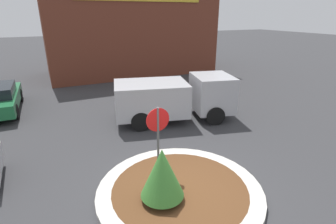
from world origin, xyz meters
TOP-DOWN VIEW (x-y plane):
  - ground_plane at (0.00, 0.00)m, footprint 120.00×120.00m
  - traffic_island at (0.00, 0.00)m, footprint 4.59×4.59m
  - stop_sign at (-0.25, 0.91)m, footprint 0.69×0.07m
  - island_shrub at (-0.63, -0.22)m, footprint 1.12×1.12m
  - utility_truck at (2.26, 4.89)m, footprint 5.68×3.36m
  - storefront_building at (3.86, 16.16)m, footprint 13.02×6.07m

SIDE VIEW (x-z plane):
  - ground_plane at x=0.00m, z-range 0.00..0.00m
  - traffic_island at x=0.00m, z-range 0.00..0.13m
  - island_shrub at x=-0.63m, z-range 0.21..1.68m
  - utility_truck at x=2.26m, z-range 0.10..2.11m
  - stop_sign at x=-0.25m, z-range 0.43..2.68m
  - storefront_building at x=3.86m, z-range 0.00..6.71m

